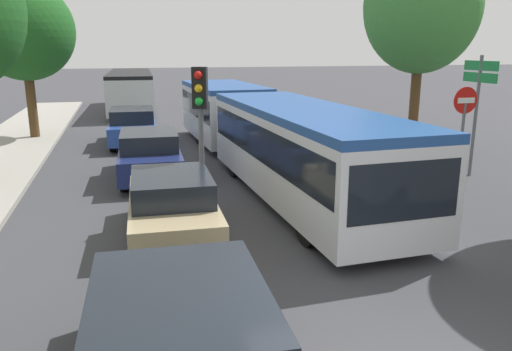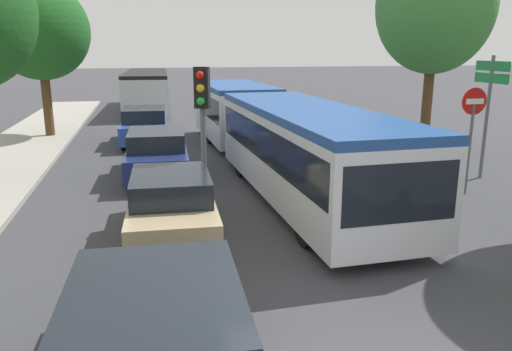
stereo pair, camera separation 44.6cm
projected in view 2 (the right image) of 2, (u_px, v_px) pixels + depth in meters
The scene contains 11 objects.
kerb_strip_left at pixel (7, 160), 17.08m from camera, with size 3.20×38.47×0.14m, color #9E998E.
articulated_bus at pixel (269, 127), 15.72m from camera, with size 2.99×16.14×2.39m.
city_bus_rear at pixel (147, 88), 31.25m from camera, with size 2.86×11.19×2.39m.
queued_car_tan at pixel (172, 205), 10.15m from camera, with size 1.82×4.01×1.37m.
queued_car_navy at pixel (157, 154), 14.95m from camera, with size 1.90×4.18×1.43m.
queued_car_blue at pixel (145, 125), 20.28m from camera, with size 1.95×4.29×1.47m.
traffic_light at pixel (202, 108), 11.04m from camera, with size 0.38×0.40×3.40m.
no_entry_sign at pixel (472, 124), 12.93m from camera, with size 0.70×0.08×2.82m.
direction_sign_post at pixel (490, 92), 14.42m from camera, with size 0.10×1.40×3.60m.
tree_left_far at pixel (40, 31), 20.58m from camera, with size 4.02×4.02×6.49m.
tree_right_mid at pixel (434, 9), 17.83m from camera, with size 4.18×4.18×7.70m.
Camera 2 is at (-2.00, -3.90, 3.79)m, focal length 35.00 mm.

